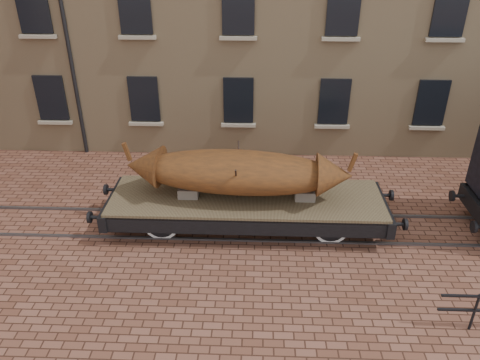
{
  "coord_description": "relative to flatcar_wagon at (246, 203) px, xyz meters",
  "views": [
    {
      "loc": [
        -1.78,
        -11.51,
        7.88
      ],
      "look_at": [
        -2.26,
        0.5,
        1.3
      ],
      "focal_mm": 35.0,
      "sensor_mm": 36.0,
      "label": 1
    }
  ],
  "objects": [
    {
      "name": "ground",
      "position": [
        2.06,
        -0.0,
        -0.83
      ],
      "size": [
        90.0,
        90.0,
        0.0
      ],
      "primitive_type": "plane",
      "color": "brown"
    },
    {
      "name": "iron_boat",
      "position": [
        -0.26,
        0.0,
        1.01
      ],
      "size": [
        6.44,
        2.12,
        1.55
      ],
      "color": "brown",
      "rests_on": "flatcar_wagon"
    },
    {
      "name": "rail_track",
      "position": [
        2.06,
        -0.0,
        -0.8
      ],
      "size": [
        30.0,
        1.52,
        0.06
      ],
      "color": "#59595E",
      "rests_on": "ground"
    },
    {
      "name": "flatcar_wagon",
      "position": [
        0.0,
        0.0,
        0.0
      ],
      "size": [
        8.77,
        2.38,
        1.32
      ],
      "color": "brown",
      "rests_on": "ground"
    }
  ]
}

